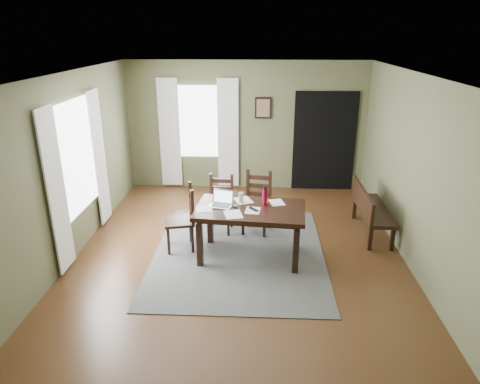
# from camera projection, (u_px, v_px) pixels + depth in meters

# --- Properties ---
(ground) EXTENTS (5.00, 6.00, 0.01)m
(ground) POSITION_uv_depth(u_px,v_px,m) (239.00, 253.00, 6.66)
(ground) COLOR #492C16
(room_shell) EXTENTS (5.02, 6.02, 2.71)m
(room_shell) POSITION_uv_depth(u_px,v_px,m) (239.00, 140.00, 6.02)
(room_shell) COLOR #585C3C
(room_shell) RESTS_ON ground
(rug) EXTENTS (2.60, 3.20, 0.01)m
(rug) POSITION_uv_depth(u_px,v_px,m) (239.00, 252.00, 6.66)
(rug) COLOR #494949
(rug) RESTS_ON ground
(dining_table) EXTENTS (1.67, 1.10, 0.80)m
(dining_table) POSITION_uv_depth(u_px,v_px,m) (250.00, 214.00, 6.30)
(dining_table) COLOR black
(dining_table) RESTS_ON rug
(chair_end) EXTENTS (0.54, 0.54, 1.03)m
(chair_end) POSITION_uv_depth(u_px,v_px,m) (183.00, 219.00, 6.63)
(chair_end) COLOR black
(chair_end) RESTS_ON rug
(chair_back_left) EXTENTS (0.46, 0.46, 0.96)m
(chair_back_left) POSITION_uv_depth(u_px,v_px,m) (220.00, 205.00, 7.26)
(chair_back_left) COLOR black
(chair_back_left) RESTS_ON rug
(chair_back_right) EXTENTS (0.53, 0.53, 1.03)m
(chair_back_right) POSITION_uv_depth(u_px,v_px,m) (257.00, 203.00, 7.24)
(chair_back_right) COLOR black
(chair_back_right) RESTS_ON rug
(bench) EXTENTS (0.45, 1.42, 0.80)m
(bench) POSITION_uv_depth(u_px,v_px,m) (369.00, 207.00, 7.15)
(bench) COLOR black
(bench) RESTS_ON ground
(laptop) EXTENTS (0.38, 0.33, 0.22)m
(laptop) POSITION_uv_depth(u_px,v_px,m) (222.00, 202.00, 6.34)
(laptop) COLOR #B7B7BC
(laptop) RESTS_ON dining_table
(computer_mouse) EXTENTS (0.07, 0.10, 0.03)m
(computer_mouse) POSITION_uv_depth(u_px,v_px,m) (236.00, 206.00, 6.28)
(computer_mouse) COLOR #3F3F42
(computer_mouse) RESTS_ON dining_table
(tv_remote) EXTENTS (0.15, 0.17, 0.02)m
(tv_remote) POSITION_uv_depth(u_px,v_px,m) (253.00, 209.00, 6.19)
(tv_remote) COLOR black
(tv_remote) RESTS_ON dining_table
(drinking_glass) EXTENTS (0.10, 0.10, 0.16)m
(drinking_glass) POSITION_uv_depth(u_px,v_px,m) (241.00, 198.00, 6.43)
(drinking_glass) COLOR silver
(drinking_glass) RESTS_ON dining_table
(water_bottle) EXTENTS (0.08, 0.08, 0.29)m
(water_bottle) POSITION_uv_depth(u_px,v_px,m) (265.00, 196.00, 6.34)
(water_bottle) COLOR #B20D30
(water_bottle) RESTS_ON dining_table
(paper_a) EXTENTS (0.27, 0.32, 0.00)m
(paper_a) POSITION_uv_depth(u_px,v_px,m) (204.00, 208.00, 6.25)
(paper_a) COLOR white
(paper_a) RESTS_ON dining_table
(paper_b) EXTENTS (0.24, 0.29, 0.00)m
(paper_b) POSITION_uv_depth(u_px,v_px,m) (253.00, 210.00, 6.18)
(paper_b) COLOR white
(paper_b) RESTS_ON dining_table
(paper_c) EXTENTS (0.34, 0.38, 0.00)m
(paper_c) POSITION_uv_depth(u_px,v_px,m) (243.00, 200.00, 6.54)
(paper_c) COLOR white
(paper_c) RESTS_ON dining_table
(paper_d) EXTENTS (0.27, 0.31, 0.00)m
(paper_d) POSITION_uv_depth(u_px,v_px,m) (277.00, 202.00, 6.46)
(paper_d) COLOR white
(paper_d) RESTS_ON dining_table
(paper_e) EXTENTS (0.31, 0.36, 0.00)m
(paper_e) POSITION_uv_depth(u_px,v_px,m) (233.00, 214.00, 6.05)
(paper_e) COLOR white
(paper_e) RESTS_ON dining_table
(window_left) EXTENTS (0.01, 1.30, 1.70)m
(window_left) POSITION_uv_depth(u_px,v_px,m) (76.00, 158.00, 6.45)
(window_left) COLOR white
(window_left) RESTS_ON ground
(window_back) EXTENTS (1.00, 0.01, 1.50)m
(window_back) POSITION_uv_depth(u_px,v_px,m) (199.00, 122.00, 8.97)
(window_back) COLOR white
(window_back) RESTS_ON ground
(curtain_left_near) EXTENTS (0.03, 0.48, 2.30)m
(curtain_left_near) POSITION_uv_depth(u_px,v_px,m) (56.00, 192.00, 5.77)
(curtain_left_near) COLOR silver
(curtain_left_near) RESTS_ON ground
(curtain_left_far) EXTENTS (0.03, 0.48, 2.30)m
(curtain_left_far) POSITION_uv_depth(u_px,v_px,m) (100.00, 158.00, 7.30)
(curtain_left_far) COLOR silver
(curtain_left_far) RESTS_ON ground
(curtain_back_left) EXTENTS (0.44, 0.03, 2.30)m
(curtain_back_left) POSITION_uv_depth(u_px,v_px,m) (170.00, 133.00, 9.06)
(curtain_back_left) COLOR silver
(curtain_back_left) RESTS_ON ground
(curtain_back_right) EXTENTS (0.44, 0.03, 2.30)m
(curtain_back_right) POSITION_uv_depth(u_px,v_px,m) (228.00, 134.00, 9.00)
(curtain_back_right) COLOR silver
(curtain_back_right) RESTS_ON ground
(framed_picture) EXTENTS (0.34, 0.03, 0.44)m
(framed_picture) POSITION_uv_depth(u_px,v_px,m) (263.00, 108.00, 8.80)
(framed_picture) COLOR black
(framed_picture) RESTS_ON ground
(doorway_back) EXTENTS (1.30, 0.03, 2.10)m
(doorway_back) POSITION_uv_depth(u_px,v_px,m) (324.00, 142.00, 8.99)
(doorway_back) COLOR black
(doorway_back) RESTS_ON ground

